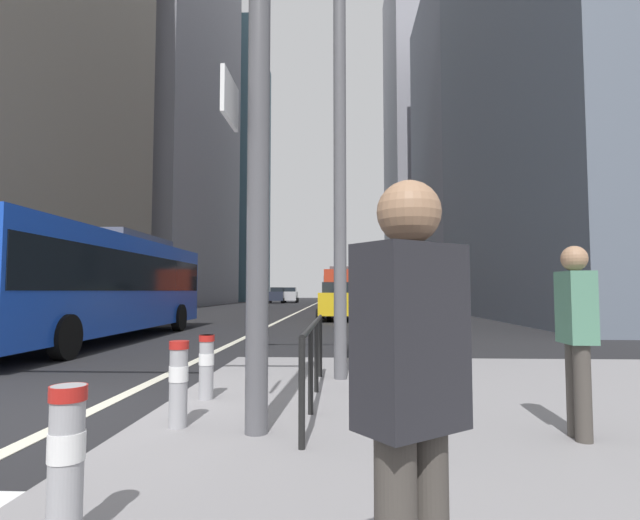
# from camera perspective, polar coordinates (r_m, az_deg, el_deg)

# --- Properties ---
(ground_plane) EXTENTS (160.00, 160.00, 0.00)m
(ground_plane) POSITION_cam_1_polar(r_m,az_deg,el_deg) (26.28, -4.31, -6.92)
(ground_plane) COLOR black
(median_island) EXTENTS (9.00, 10.00, 0.15)m
(median_island) POSITION_cam_1_polar(r_m,az_deg,el_deg) (5.75, 28.05, -17.69)
(median_island) COLOR gray
(median_island) RESTS_ON ground
(lane_centre_line) EXTENTS (0.20, 80.00, 0.01)m
(lane_centre_line) POSITION_cam_1_polar(r_m,az_deg,el_deg) (36.22, -2.39, -6.01)
(lane_centre_line) COLOR beige
(lane_centre_line) RESTS_ON ground
(office_tower_left_mid) EXTENTS (11.39, 24.98, 54.91)m
(office_tower_left_mid) POSITION_cam_1_polar(r_m,az_deg,el_deg) (59.68, -17.75, 22.32)
(office_tower_left_mid) COLOR gray
(office_tower_left_mid) RESTS_ON ground
(office_tower_left_far) EXTENTS (12.25, 20.08, 41.57)m
(office_tower_left_far) POSITION_cam_1_polar(r_m,az_deg,el_deg) (81.80, -11.17, 10.07)
(office_tower_left_far) COLOR slate
(office_tower_left_far) RESTS_ON ground
(office_tower_right_near) EXTENTS (12.21, 21.86, 32.86)m
(office_tower_right_near) POSITION_cam_1_polar(r_m,az_deg,el_deg) (33.37, 29.42, 23.41)
(office_tower_right_near) COLOR slate
(office_tower_right_near) RESTS_ON ground
(office_tower_right_mid) EXTENTS (10.28, 18.86, 33.63)m
(office_tower_right_mid) POSITION_cam_1_polar(r_m,az_deg,el_deg) (55.23, 17.47, 12.63)
(office_tower_right_mid) COLOR slate
(office_tower_right_mid) RESTS_ON ground
(office_tower_right_far) EXTENTS (12.49, 21.60, 53.72)m
(office_tower_right_far) POSITION_cam_1_polar(r_m,az_deg,el_deg) (81.97, 12.62, 14.47)
(office_tower_right_far) COLOR gray
(office_tower_right_far) RESTS_ON ground
(city_bus_blue_oncoming) EXTENTS (2.80, 12.11, 3.40)m
(city_bus_blue_oncoming) POSITION_cam_1_polar(r_m,az_deg,el_deg) (16.12, -24.41, -2.15)
(city_bus_blue_oncoming) COLOR blue
(city_bus_blue_oncoming) RESTS_ON ground
(city_bus_red_receding) EXTENTS (2.71, 11.03, 3.40)m
(city_bus_red_receding) POSITION_cam_1_polar(r_m,az_deg,el_deg) (41.06, 2.50, -3.17)
(city_bus_red_receding) COLOR red
(city_bus_red_receding) RESTS_ON ground
(city_bus_red_distant) EXTENTS (2.80, 11.07, 3.40)m
(city_bus_red_distant) POSITION_cam_1_polar(r_m,az_deg,el_deg) (62.94, 2.91, -3.33)
(city_bus_red_distant) COLOR #198456
(city_bus_red_distant) RESTS_ON ground
(car_oncoming_mid) EXTENTS (2.19, 4.21, 1.94)m
(car_oncoming_mid) POSITION_cam_1_polar(r_m,az_deg,el_deg) (60.51, -5.05, -4.11)
(car_oncoming_mid) COLOR #232838
(car_oncoming_mid) RESTS_ON ground
(car_receding_near) EXTENTS (2.18, 4.60, 1.94)m
(car_receding_near) POSITION_cam_1_polar(r_m,az_deg,el_deg) (25.64, 3.06, -4.79)
(car_receding_near) COLOR #B2A899
(car_receding_near) RESTS_ON ground
(car_receding_far) EXTENTS (2.14, 4.26, 1.94)m
(car_receding_far) POSITION_cam_1_polar(r_m,az_deg,el_deg) (25.08, 2.15, -4.82)
(car_receding_far) COLOR gold
(car_receding_far) RESTS_ON ground
(car_oncoming_far) EXTENTS (2.17, 4.46, 1.94)m
(car_oncoming_far) POSITION_cam_1_polar(r_m,az_deg,el_deg) (62.26, -3.53, -4.10)
(car_oncoming_far) COLOR silver
(car_oncoming_far) RESTS_ON ground
(traffic_signal_gantry) EXTENTS (6.88, 0.65, 6.00)m
(traffic_signal_gantry) POSITION_cam_1_polar(r_m,az_deg,el_deg) (6.25, -30.42, 21.85)
(traffic_signal_gantry) COLOR #515156
(traffic_signal_gantry) RESTS_ON median_island
(street_lamp_post) EXTENTS (5.50, 0.32, 8.00)m
(street_lamp_post) POSITION_cam_1_polar(r_m,az_deg,el_deg) (8.52, 2.30, 22.63)
(street_lamp_post) COLOR #56565B
(street_lamp_post) RESTS_ON median_island
(bollard_left) EXTENTS (0.20, 0.20, 0.85)m
(bollard_left) POSITION_cam_1_polar(r_m,az_deg,el_deg) (3.14, -27.56, -19.68)
(bollard_left) COLOR #99999E
(bollard_left) RESTS_ON median_island
(bollard_right) EXTENTS (0.20, 0.20, 0.86)m
(bollard_right) POSITION_cam_1_polar(r_m,az_deg,el_deg) (5.23, -16.23, -13.23)
(bollard_right) COLOR #99999E
(bollard_right) RESTS_ON median_island
(bollard_back) EXTENTS (0.20, 0.20, 0.80)m
(bollard_back) POSITION_cam_1_polar(r_m,az_deg,el_deg) (6.46, -13.15, -11.67)
(bollard_back) COLOR #99999E
(bollard_back) RESTS_ON median_island
(pedestrian_railing) EXTENTS (0.06, 3.62, 0.98)m
(pedestrian_railing) POSITION_cam_1_polar(r_m,az_deg,el_deg) (6.10, -0.73, -9.82)
(pedestrian_railing) COLOR black
(pedestrian_railing) RESTS_ON median_island
(pedestrian_waiting) EXTENTS (0.25, 0.39, 1.79)m
(pedestrian_waiting) POSITION_cam_1_polar(r_m,az_deg,el_deg) (5.17, 27.82, -7.24)
(pedestrian_waiting) COLOR #423D38
(pedestrian_waiting) RESTS_ON median_island
(pedestrian_walking) EXTENTS (0.45, 0.42, 1.77)m
(pedestrian_walking) POSITION_cam_1_polar(r_m,az_deg,el_deg) (1.85, 10.60, -15.22)
(pedestrian_walking) COLOR #423D38
(pedestrian_walking) RESTS_ON median_island
(pedestrian_far) EXTENTS (0.41, 0.45, 1.74)m
(pedestrian_far) POSITION_cam_1_polar(r_m,az_deg,el_deg) (8.85, 6.20, -6.15)
(pedestrian_far) COLOR black
(pedestrian_far) RESTS_ON median_island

